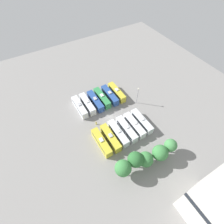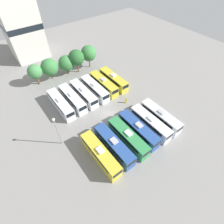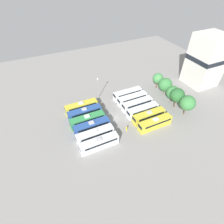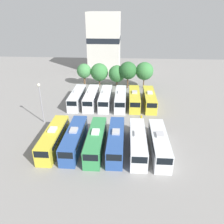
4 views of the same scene
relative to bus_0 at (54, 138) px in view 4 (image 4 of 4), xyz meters
name	(u,v)px [view 4 (image 4 of 4)]	position (x,y,z in m)	size (l,w,h in m)	color
ground_plane	(110,122)	(8.79, 9.02, -1.69)	(124.86, 124.86, 0.00)	gray
bus_0	(54,138)	(0.00, 0.00, 0.00)	(2.53, 11.23, 3.44)	gold
bus_1	(74,138)	(3.50, 0.04, 0.00)	(2.53, 11.23, 3.44)	#284C93
bus_2	(96,140)	(7.15, -0.26, 0.00)	(2.53, 11.23, 3.44)	#338C4C
bus_3	(116,140)	(10.43, -0.01, 0.00)	(2.53, 11.23, 3.44)	#284C93
bus_4	(138,142)	(13.98, -0.30, 0.00)	(2.53, 11.23, 3.44)	silver
bus_5	(159,143)	(17.40, -0.39, 0.00)	(2.53, 11.23, 3.44)	silver
bus_6	(77,97)	(0.12, 18.23, 0.00)	(2.53, 11.23, 3.44)	silver
bus_7	(91,97)	(3.56, 18.28, 0.00)	(2.53, 11.23, 3.44)	white
bus_8	(106,98)	(7.01, 18.26, 0.00)	(2.53, 11.23, 3.44)	silver
bus_9	(121,98)	(10.62, 18.18, 0.00)	(2.53, 11.23, 3.44)	silver
bus_10	(134,98)	(13.91, 18.45, 0.00)	(2.53, 11.23, 3.44)	gold
bus_11	(149,99)	(17.50, 18.38, 0.00)	(2.53, 11.23, 3.44)	gold
worker_person	(141,119)	(15.13, 9.57, -0.87)	(0.36, 0.36, 1.77)	gold
light_pole	(40,97)	(-4.77, 8.27, 3.91)	(0.60, 0.60, 8.33)	gray
tree_0	(84,71)	(-0.65, 32.22, 2.67)	(4.23, 4.23, 6.51)	brown
tree_1	(99,72)	(3.86, 32.44, 2.33)	(5.19, 5.19, 6.62)	brown
tree_2	(117,74)	(9.10, 31.78, 2.13)	(4.89, 4.89, 6.28)	brown
tree_3	(128,71)	(12.28, 30.65, 3.44)	(4.95, 4.95, 7.63)	brown
tree_4	(144,71)	(16.94, 30.95, 3.29)	(5.06, 5.06, 7.53)	brown
depot_building	(104,42)	(3.65, 50.90, 8.39)	(11.17, 11.17, 19.99)	beige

